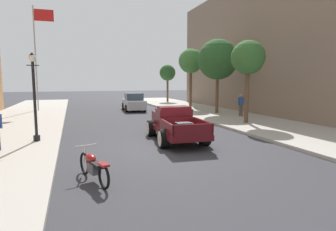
{
  "coord_description": "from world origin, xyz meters",
  "views": [
    {
      "loc": [
        -3.91,
        -11.07,
        2.77
      ],
      "look_at": [
        0.73,
        2.75,
        1.0
      ],
      "focal_mm": 30.45,
      "sensor_mm": 36.0,
      "label": 1
    }
  ],
  "objects_px": {
    "hotrod_truck_maroon": "(174,124)",
    "street_tree_farthest": "(168,73)",
    "pedestrian_sidewalk_right": "(241,104)",
    "street_tree_nearest": "(248,58)",
    "street_lamp_near": "(34,90)",
    "flagpole": "(38,47)",
    "motorcycle_parked": "(93,166)",
    "street_tree_third": "(191,61)",
    "street_tree_second": "(218,60)",
    "car_background_silver": "(134,102)"
  },
  "relations": [
    {
      "from": "motorcycle_parked",
      "to": "street_tree_third",
      "type": "bearing_deg",
      "value": 59.49
    },
    {
      "from": "motorcycle_parked",
      "to": "street_tree_nearest",
      "type": "distance_m",
      "value": 12.97
    },
    {
      "from": "pedestrian_sidewalk_right",
      "to": "street_lamp_near",
      "type": "xyz_separation_m",
      "value": [
        -13.43,
        -4.74,
        1.3
      ]
    },
    {
      "from": "hotrod_truck_maroon",
      "to": "motorcycle_parked",
      "type": "bearing_deg",
      "value": -131.01
    },
    {
      "from": "motorcycle_parked",
      "to": "street_tree_second",
      "type": "height_order",
      "value": "street_tree_second"
    },
    {
      "from": "pedestrian_sidewalk_right",
      "to": "street_tree_third",
      "type": "relative_size",
      "value": 0.29
    },
    {
      "from": "car_background_silver",
      "to": "street_tree_nearest",
      "type": "xyz_separation_m",
      "value": [
        4.95,
        -10.98,
        3.4
      ]
    },
    {
      "from": "pedestrian_sidewalk_right",
      "to": "hotrod_truck_maroon",
      "type": "bearing_deg",
      "value": -142.09
    },
    {
      "from": "street_tree_farthest",
      "to": "flagpole",
      "type": "bearing_deg",
      "value": -153.59
    },
    {
      "from": "motorcycle_parked",
      "to": "hotrod_truck_maroon",
      "type": "bearing_deg",
      "value": 48.99
    },
    {
      "from": "street_lamp_near",
      "to": "street_tree_nearest",
      "type": "bearing_deg",
      "value": 8.79
    },
    {
      "from": "flagpole",
      "to": "motorcycle_parked",
      "type": "bearing_deg",
      "value": -80.9
    },
    {
      "from": "hotrod_truck_maroon",
      "to": "car_background_silver",
      "type": "relative_size",
      "value": 1.14
    },
    {
      "from": "motorcycle_parked",
      "to": "flagpole",
      "type": "xyz_separation_m",
      "value": [
        -3.21,
        20.06,
        5.33
      ]
    },
    {
      "from": "pedestrian_sidewalk_right",
      "to": "street_lamp_near",
      "type": "relative_size",
      "value": 0.43
    },
    {
      "from": "pedestrian_sidewalk_right",
      "to": "street_tree_nearest",
      "type": "relative_size",
      "value": 0.32
    },
    {
      "from": "car_background_silver",
      "to": "street_tree_third",
      "type": "height_order",
      "value": "street_tree_third"
    },
    {
      "from": "pedestrian_sidewalk_right",
      "to": "street_lamp_near",
      "type": "height_order",
      "value": "street_lamp_near"
    },
    {
      "from": "motorcycle_parked",
      "to": "street_tree_farthest",
      "type": "xyz_separation_m",
      "value": [
        11.26,
        27.25,
        3.34
      ]
    },
    {
      "from": "street_lamp_near",
      "to": "street_tree_third",
      "type": "distance_m",
      "value": 17.5
    },
    {
      "from": "motorcycle_parked",
      "to": "pedestrian_sidewalk_right",
      "type": "bearing_deg",
      "value": 42.33
    },
    {
      "from": "street_lamp_near",
      "to": "street_tree_second",
      "type": "xyz_separation_m",
      "value": [
        12.81,
        7.32,
        2.1
      ]
    },
    {
      "from": "street_lamp_near",
      "to": "flagpole",
      "type": "xyz_separation_m",
      "value": [
        -1.17,
        14.42,
        3.39
      ]
    },
    {
      "from": "street_tree_second",
      "to": "street_tree_farthest",
      "type": "relative_size",
      "value": 1.27
    },
    {
      "from": "car_background_silver",
      "to": "street_tree_second",
      "type": "height_order",
      "value": "street_tree_second"
    },
    {
      "from": "street_lamp_near",
      "to": "street_tree_nearest",
      "type": "distance_m",
      "value": 12.23
    },
    {
      "from": "street_tree_third",
      "to": "hotrod_truck_maroon",
      "type": "bearing_deg",
      "value": -116.05
    },
    {
      "from": "street_tree_farthest",
      "to": "street_lamp_near",
      "type": "bearing_deg",
      "value": -121.62
    },
    {
      "from": "motorcycle_parked",
      "to": "street_lamp_near",
      "type": "bearing_deg",
      "value": 109.88
    },
    {
      "from": "street_tree_third",
      "to": "street_tree_farthest",
      "type": "relative_size",
      "value": 1.21
    },
    {
      "from": "motorcycle_parked",
      "to": "street_tree_third",
      "type": "height_order",
      "value": "street_tree_third"
    },
    {
      "from": "car_background_silver",
      "to": "street_tree_nearest",
      "type": "relative_size",
      "value": 0.86
    },
    {
      "from": "car_background_silver",
      "to": "street_tree_third",
      "type": "bearing_deg",
      "value": -7.9
    },
    {
      "from": "street_tree_nearest",
      "to": "street_tree_farthest",
      "type": "distance_m",
      "value": 19.81
    },
    {
      "from": "car_background_silver",
      "to": "street_tree_nearest",
      "type": "distance_m",
      "value": 12.51
    },
    {
      "from": "street_tree_nearest",
      "to": "street_tree_third",
      "type": "bearing_deg",
      "value": 87.14
    },
    {
      "from": "street_tree_farthest",
      "to": "pedestrian_sidewalk_right",
      "type": "bearing_deg",
      "value": -89.56
    },
    {
      "from": "hotrod_truck_maroon",
      "to": "street_tree_farthest",
      "type": "distance_m",
      "value": 23.9
    },
    {
      "from": "street_tree_nearest",
      "to": "street_tree_farthest",
      "type": "relative_size",
      "value": 1.09
    },
    {
      "from": "pedestrian_sidewalk_right",
      "to": "motorcycle_parked",
      "type": "bearing_deg",
      "value": -137.67
    },
    {
      "from": "street_lamp_near",
      "to": "street_tree_farthest",
      "type": "distance_m",
      "value": 25.41
    },
    {
      "from": "hotrod_truck_maroon",
      "to": "car_background_silver",
      "type": "distance_m",
      "value": 13.83
    },
    {
      "from": "pedestrian_sidewalk_right",
      "to": "street_lamp_near",
      "type": "bearing_deg",
      "value": -160.56
    },
    {
      "from": "street_tree_nearest",
      "to": "street_tree_second",
      "type": "bearing_deg",
      "value": 81.17
    },
    {
      "from": "hotrod_truck_maroon",
      "to": "street_tree_third",
      "type": "height_order",
      "value": "street_tree_third"
    },
    {
      "from": "motorcycle_parked",
      "to": "street_tree_nearest",
      "type": "bearing_deg",
      "value": 37.03
    },
    {
      "from": "pedestrian_sidewalk_right",
      "to": "street_tree_farthest",
      "type": "distance_m",
      "value": 17.08
    },
    {
      "from": "pedestrian_sidewalk_right",
      "to": "street_tree_nearest",
      "type": "distance_m",
      "value": 4.47
    },
    {
      "from": "hotrod_truck_maroon",
      "to": "motorcycle_parked",
      "type": "relative_size",
      "value": 2.45
    },
    {
      "from": "pedestrian_sidewalk_right",
      "to": "street_lamp_near",
      "type": "distance_m",
      "value": 14.3
    }
  ]
}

